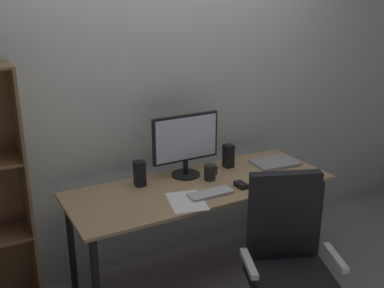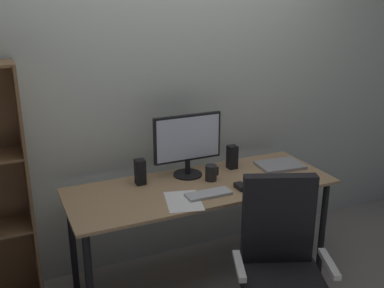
{
  "view_description": "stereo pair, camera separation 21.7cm",
  "coord_description": "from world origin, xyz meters",
  "views": [
    {
      "loc": [
        -1.38,
        -2.36,
        1.94
      ],
      "look_at": [
        -0.06,
        0.02,
        1.03
      ],
      "focal_mm": 41.98,
      "sensor_mm": 36.0,
      "label": 1
    },
    {
      "loc": [
        -1.18,
        -2.46,
        1.94
      ],
      "look_at": [
        -0.06,
        0.02,
        1.03
      ],
      "focal_mm": 41.98,
      "sensor_mm": 36.0,
      "label": 2
    }
  ],
  "objects": [
    {
      "name": "desk",
      "position": [
        0.0,
        0.0,
        0.66
      ],
      "size": [
        1.77,
        0.66,
        0.74
      ],
      "color": "tan",
      "rests_on": "ground"
    },
    {
      "name": "laptop",
      "position": [
        0.66,
        0.06,
        0.75
      ],
      "size": [
        0.34,
        0.26,
        0.02
      ],
      "primitive_type": "cube",
      "rotation": [
        0.0,
        0.0,
        -0.1
      ],
      "color": "#99999E",
      "rests_on": "desk"
    },
    {
      "name": "paper_sheet",
      "position": [
        -0.21,
        -0.18,
        0.74
      ],
      "size": [
        0.27,
        0.34,
        0.0
      ],
      "primitive_type": "cube",
      "rotation": [
        0.0,
        0.0,
        -0.24
      ],
      "color": "white",
      "rests_on": "desk"
    },
    {
      "name": "back_wall",
      "position": [
        0.0,
        0.5,
        1.3
      ],
      "size": [
        6.4,
        0.1,
        2.6
      ],
      "primitive_type": "cube",
      "color": "beige",
      "rests_on": "ground"
    },
    {
      "name": "mouse",
      "position": [
        0.2,
        -0.17,
        0.76
      ],
      "size": [
        0.06,
        0.1,
        0.03
      ],
      "primitive_type": "cube",
      "rotation": [
        0.0,
        0.0,
        0.01
      ],
      "color": "black",
      "rests_on": "desk"
    },
    {
      "name": "speaker_left",
      "position": [
        -0.36,
        0.18,
        0.82
      ],
      "size": [
        0.06,
        0.07,
        0.17
      ],
      "primitive_type": "cube",
      "color": "black",
      "rests_on": "desk"
    },
    {
      "name": "speaker_right",
      "position": [
        0.33,
        0.18,
        0.82
      ],
      "size": [
        0.06,
        0.07,
        0.17
      ],
      "primitive_type": "cube",
      "color": "black",
      "rests_on": "desk"
    },
    {
      "name": "office_chair",
      "position": [
        0.12,
        -0.75,
        0.46
      ],
      "size": [
        0.58,
        0.59,
        1.01
      ],
      "rotation": [
        0.0,
        0.0,
        -0.38
      ],
      "color": "silver",
      "rests_on": "ground"
    },
    {
      "name": "coffee_mug",
      "position": [
        0.09,
        0.04,
        0.79
      ],
      "size": [
        0.09,
        0.08,
        0.11
      ],
      "color": "black",
      "rests_on": "desk"
    },
    {
      "name": "monitor",
      "position": [
        -0.02,
        0.19,
        0.99
      ],
      "size": [
        0.48,
        0.2,
        0.43
      ],
      "color": "black",
      "rests_on": "desk"
    },
    {
      "name": "ground_plane",
      "position": [
        0.0,
        0.0,
        0.0
      ],
      "size": [
        12.0,
        12.0,
        0.0
      ],
      "primitive_type": "plane",
      "color": "gray"
    },
    {
      "name": "keyboard",
      "position": [
        -0.03,
        -0.17,
        0.75
      ],
      "size": [
        0.29,
        0.11,
        0.02
      ],
      "primitive_type": "cube",
      "rotation": [
        0.0,
        0.0,
        -0.01
      ],
      "color": "#B7BABC",
      "rests_on": "desk"
    }
  ]
}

